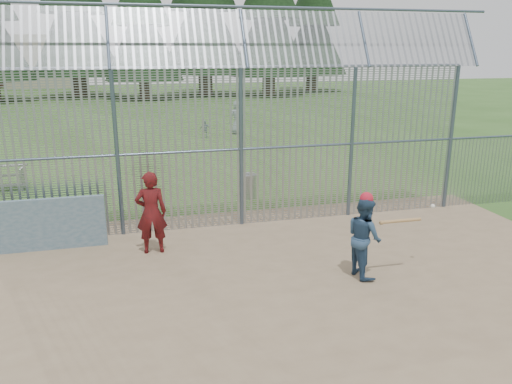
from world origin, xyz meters
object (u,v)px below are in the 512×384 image
object	(u,v)px
dugout_wall	(48,224)
onlooker	(151,213)
batter	(364,237)
trash_can	(248,186)

from	to	relation	value
dugout_wall	onlooker	xyz separation A→B (m)	(2.26, -0.74, 0.33)
batter	trash_can	size ratio (longest dim) A/B	1.98
dugout_wall	batter	xyz separation A→B (m)	(6.28, -2.98, 0.21)
dugout_wall	trash_can	bearing A→B (deg)	28.89
trash_can	onlooker	bearing A→B (deg)	-129.79
batter	trash_can	bearing A→B (deg)	4.21
dugout_wall	batter	world-z (taller)	batter
dugout_wall	onlooker	bearing A→B (deg)	-18.09
onlooker	trash_can	size ratio (longest dim) A/B	2.27
onlooker	batter	bearing A→B (deg)	152.35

